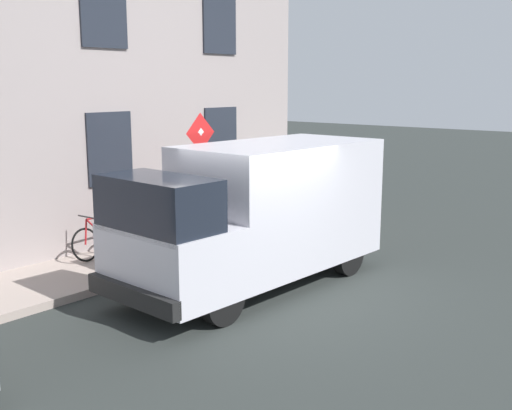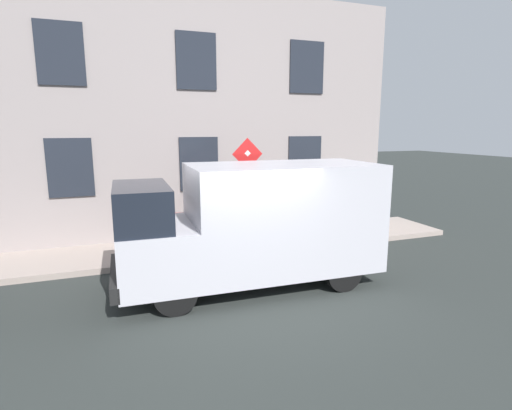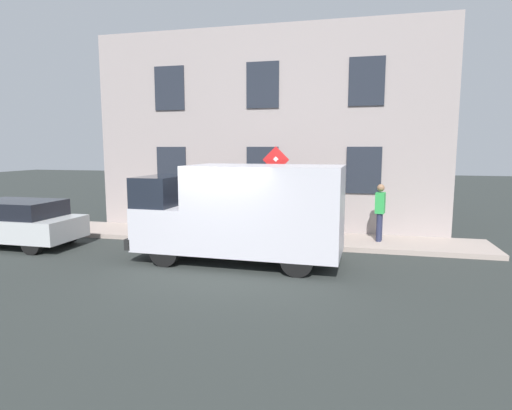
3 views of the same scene
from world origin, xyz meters
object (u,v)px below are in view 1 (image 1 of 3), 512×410
at_px(sign_post_stacked, 200,164).
at_px(bicycle_purple, 167,224).
at_px(bicycle_orange, 193,218).
at_px(bicycle_red, 106,237).
at_px(litter_bin, 128,247).
at_px(bicycle_black, 138,230).
at_px(pedestrian, 263,185).
at_px(delivery_van, 258,211).

distance_m(sign_post_stacked, bicycle_purple, 1.97).
bearing_deg(bicycle_orange, sign_post_stacked, 48.83).
bearing_deg(bicycle_red, sign_post_stacked, 131.52).
xyz_separation_m(sign_post_stacked, bicycle_purple, (1.31, -0.21, -1.46)).
bearing_deg(bicycle_orange, litter_bin, 19.44).
bearing_deg(bicycle_black, sign_post_stacked, 120.85).
height_order(sign_post_stacked, pedestrian, sign_post_stacked).
bearing_deg(bicycle_purple, litter_bin, 34.42).
height_order(delivery_van, litter_bin, delivery_van).
relative_size(delivery_van, bicycle_red, 3.13).
xyz_separation_m(sign_post_stacked, litter_bin, (0.14, 1.77, -1.38)).
height_order(bicycle_purple, litter_bin, litter_bin).
bearing_deg(delivery_van, bicycle_red, -72.88).
xyz_separation_m(delivery_van, bicycle_orange, (3.22, -1.50, -0.82)).
xyz_separation_m(bicycle_red, litter_bin, (-1.17, 0.37, 0.08)).
bearing_deg(sign_post_stacked, bicycle_black, 24.17).
bearing_deg(sign_post_stacked, pedestrian, -73.68).
xyz_separation_m(bicycle_black, litter_bin, (-1.17, 1.18, 0.08)).
xyz_separation_m(bicycle_black, pedestrian, (-0.43, -3.61, 0.56)).
distance_m(bicycle_orange, bicycle_purple, 0.80).
xyz_separation_m(sign_post_stacked, bicycle_black, (1.31, 0.59, -1.46)).
xyz_separation_m(bicycle_purple, bicycle_black, (0.00, 0.80, 0.00)).
xyz_separation_m(delivery_van, pedestrian, (2.80, -3.51, -0.26)).
xyz_separation_m(bicycle_orange, bicycle_purple, (0.00, 0.80, 0.00)).
bearing_deg(bicycle_black, delivery_van, 98.47).
relative_size(sign_post_stacked, bicycle_orange, 1.59).
xyz_separation_m(bicycle_purple, bicycle_red, (-0.00, 1.60, 0.00)).
distance_m(bicycle_purple, bicycle_red, 1.60).
distance_m(bicycle_red, litter_bin, 1.23).
bearing_deg(bicycle_red, delivery_van, 100.46).
bearing_deg(pedestrian, bicycle_red, -175.67).
bearing_deg(bicycle_black, litter_bin, 51.61).
xyz_separation_m(delivery_van, bicycle_purple, (3.23, -0.70, -0.82)).
height_order(bicycle_black, pedestrian, pedestrian).
height_order(sign_post_stacked, bicycle_black, sign_post_stacked).
relative_size(bicycle_purple, bicycle_red, 1.00).
bearing_deg(litter_bin, bicycle_purple, -59.34).
height_order(delivery_van, bicycle_black, delivery_van).
distance_m(delivery_van, bicycle_orange, 3.65).
distance_m(bicycle_red, pedestrian, 4.47).
relative_size(bicycle_purple, bicycle_black, 1.00).
height_order(bicycle_orange, bicycle_red, same).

